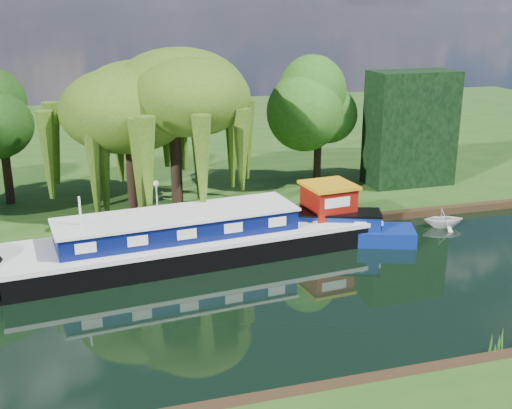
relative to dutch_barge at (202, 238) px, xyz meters
name	(u,v)px	position (x,y,z in m)	size (l,w,h in m)	color
ground	(181,306)	(-2.13, -5.51, -1.04)	(120.00, 120.00, 0.00)	black
far_bank	(116,145)	(-2.13, 28.49, -0.82)	(120.00, 52.00, 0.45)	#1C3F11
dutch_barge	(202,238)	(0.00, 0.00, 0.00)	(20.28, 6.49, 4.20)	black
narrowboat	(297,229)	(5.66, 0.80, -0.36)	(13.06, 6.49, 1.91)	navy
white_cruiser	(443,227)	(14.88, 0.44, -1.04)	(2.06, 2.38, 1.25)	silver
willow_left	(128,109)	(-2.65, 8.50, 5.66)	(7.19, 7.19, 8.61)	black
willow_right	(174,106)	(-0.17, 6.52, 6.00)	(7.42, 7.42, 9.03)	black
tree_far_mid	(1,118)	(-10.28, 11.46, 5.00)	(4.95, 4.95, 8.11)	black
tree_far_right	(319,109)	(10.64, 10.34, 4.77)	(4.76, 4.76, 7.79)	black
conifer_hedge	(410,128)	(16.87, 8.49, 3.41)	(6.00, 3.00, 8.00)	black
lamppost	(157,190)	(-1.63, 4.99, 1.38)	(0.36, 0.36, 2.56)	silver
mooring_posts	(145,227)	(-2.63, 2.89, -0.09)	(19.16, 0.16, 1.00)	silver
reeds_near	(405,358)	(4.75, -13.09, -0.49)	(33.70, 1.50, 1.10)	#205617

